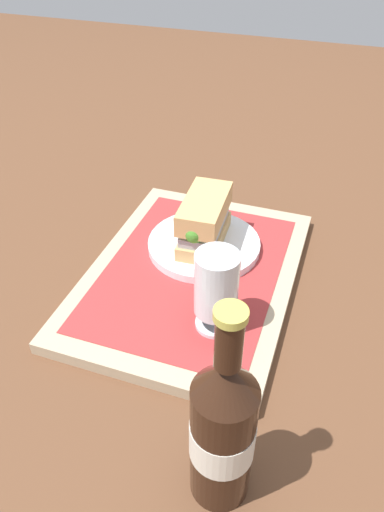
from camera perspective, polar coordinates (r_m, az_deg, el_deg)
The scene contains 7 objects.
ground_plane at distance 0.80m, azimuth 0.00°, elevation -2.81°, with size 3.00×3.00×0.00m, color brown.
tray at distance 0.79m, azimuth 0.00°, elevation -2.27°, with size 0.44×0.32×0.02m, color tan.
placemat at distance 0.78m, azimuth 0.00°, elevation -1.68°, with size 0.38×0.27×0.00m, color #9E2D2D.
plate at distance 0.83m, azimuth 1.28°, elevation 1.40°, with size 0.19×0.19×0.01m, color white.
sandwich at distance 0.79m, azimuth 1.27°, elevation 4.14°, with size 0.14×0.07×0.08m.
beer_glass at distance 0.65m, azimuth 2.87°, elevation -3.96°, with size 0.06×0.06×0.12m.
beer_bottle at distance 0.50m, azimuth 3.62°, elevation -19.72°, with size 0.07×0.07×0.27m.
Camera 1 is at (0.57, 0.20, 0.53)m, focal length 34.06 mm.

